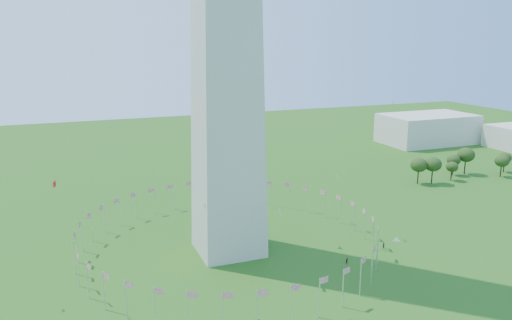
{
  "coord_description": "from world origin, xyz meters",
  "views": [
    {
      "loc": [
        -39.37,
        -72.2,
        56.9
      ],
      "look_at": [
        2.27,
        35.0,
        28.95
      ],
      "focal_mm": 35.0,
      "sensor_mm": 36.0,
      "label": 1
    }
  ],
  "objects": [
    {
      "name": "gov_building_east_a",
      "position": [
        150.0,
        150.0,
        8.0
      ],
      "size": [
        50.0,
        30.0,
        16.0
      ],
      "primitive_type": "cube",
      "color": "beige",
      "rests_on": "ground"
    },
    {
      "name": "flag_ring",
      "position": [
        -0.0,
        50.0,
        4.5
      ],
      "size": [
        80.24,
        80.24,
        9.0
      ],
      "color": "silver",
      "rests_on": "ground"
    },
    {
      "name": "kites_aloft",
      "position": [
        11.03,
        25.16,
        19.89
      ],
      "size": [
        121.63,
        65.92,
        41.32
      ],
      "color": "white",
      "rests_on": "ground"
    },
    {
      "name": "tree_line_east",
      "position": [
        112.25,
        85.42,
        5.01
      ],
      "size": [
        53.26,
        15.64,
        11.37
      ],
      "color": "#2F4D19",
      "rests_on": "ground"
    }
  ]
}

